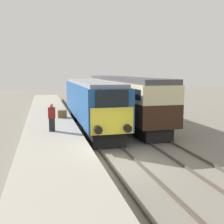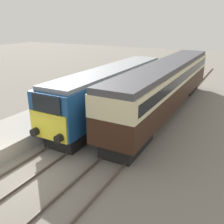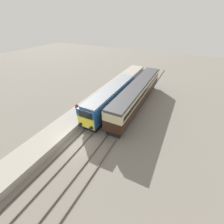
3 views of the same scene
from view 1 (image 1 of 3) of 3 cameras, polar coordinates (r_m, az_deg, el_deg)
The scene contains 8 objects.
ground_plane at distance 14.03m, azimuth 2.42°, elevation -10.65°, with size 120.00×120.00×0.00m, color slate.
platform_left at distance 21.14m, azimuth -12.40°, elevation -3.17°, with size 3.50×50.00×0.87m.
rails_near_track at distance 18.67m, azimuth -1.89°, elevation -5.63°, with size 1.51×60.00×0.14m.
rails_far_track at distance 19.63m, azimuth 7.90°, elevation -5.02°, with size 1.50×60.00×0.14m.
locomotive at distance 22.78m, azimuth -4.32°, elevation 2.13°, with size 2.70×14.85×3.80m.
passenger_carriage at distance 26.30m, azimuth 1.96°, elevation 3.68°, with size 2.75×18.98×4.06m.
person_on_platform at distance 17.70m, azimuth -12.14°, elevation -1.12°, with size 0.44×0.26×1.72m.
luggage_crate at distance 22.94m, azimuth -10.10°, elevation -0.36°, with size 0.70×0.56×0.60m.
Camera 1 is at (-3.73, -12.74, 4.53)m, focal length 45.00 mm.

